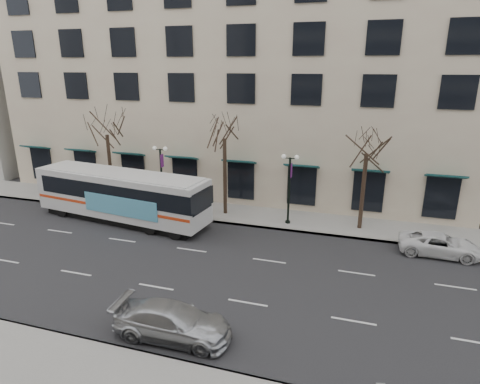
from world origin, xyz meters
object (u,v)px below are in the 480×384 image
at_px(tree_far_left, 106,123).
at_px(lamp_post_right, 289,186).
at_px(lamp_post_left, 162,175).
at_px(tree_far_mid, 224,126).
at_px(silver_car, 173,321).
at_px(city_bus, 122,195).
at_px(tree_far_right, 368,139).
at_px(white_pickup, 440,245).

height_order(tree_far_left, lamp_post_right, tree_far_left).
xyz_separation_m(tree_far_left, lamp_post_right, (15.01, -0.60, -3.75)).
bearing_deg(tree_far_left, lamp_post_left, -6.83).
height_order(tree_far_mid, silver_car, tree_far_mid).
distance_m(lamp_post_left, lamp_post_right, 10.00).
bearing_deg(lamp_post_right, city_bus, -166.92).
relative_size(tree_far_right, white_pickup, 1.70).
height_order(tree_far_right, lamp_post_right, tree_far_right).
relative_size(lamp_post_right, city_bus, 0.37).
xyz_separation_m(tree_far_mid, city_bus, (-6.83, -3.35, -4.88)).
bearing_deg(tree_far_mid, city_bus, -153.86).
height_order(city_bus, silver_car, city_bus).
height_order(tree_far_mid, city_bus, tree_far_mid).
height_order(tree_far_left, tree_far_mid, tree_far_mid).
height_order(tree_far_right, lamp_post_left, tree_far_right).
bearing_deg(lamp_post_left, tree_far_right, 2.29).
bearing_deg(white_pickup, lamp_post_right, 79.86).
height_order(lamp_post_right, city_bus, lamp_post_right).
relative_size(tree_far_mid, silver_car, 1.68).
height_order(silver_car, white_pickup, silver_car).
bearing_deg(tree_far_right, lamp_post_left, -177.71).
xyz_separation_m(lamp_post_left, silver_car, (7.64, -13.87, -2.20)).
distance_m(tree_far_mid, lamp_post_left, 6.40).
bearing_deg(lamp_post_right, silver_car, -99.65).
bearing_deg(white_pickup, silver_car, 135.95).
distance_m(tree_far_right, white_pickup, 7.90).
relative_size(tree_far_left, tree_far_right, 1.03).
relative_size(tree_far_mid, lamp_post_right, 1.64).
xyz_separation_m(lamp_post_right, city_bus, (-11.83, -2.75, -0.92)).
bearing_deg(white_pickup, city_bus, 93.47).
distance_m(lamp_post_right, silver_car, 14.24).
bearing_deg(city_bus, lamp_post_left, 63.65).
relative_size(tree_far_left, lamp_post_left, 1.60).
bearing_deg(tree_far_left, city_bus, -46.54).
xyz_separation_m(lamp_post_left, lamp_post_right, (10.00, 0.00, 0.00)).
height_order(lamp_post_left, white_pickup, lamp_post_left).
distance_m(tree_far_left, lamp_post_left, 6.29).
relative_size(tree_far_right, city_bus, 0.58).
distance_m(lamp_post_left, city_bus, 3.43).
xyz_separation_m(tree_far_right, white_pickup, (4.74, -2.60, -5.76)).
xyz_separation_m(tree_far_left, tree_far_mid, (10.00, 0.00, 0.21)).
bearing_deg(lamp_post_right, tree_far_mid, 173.17).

